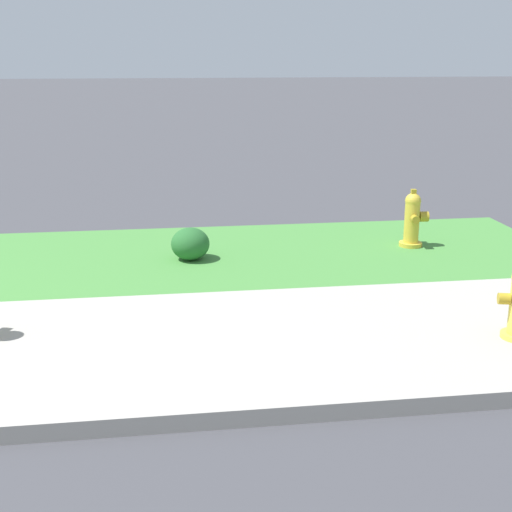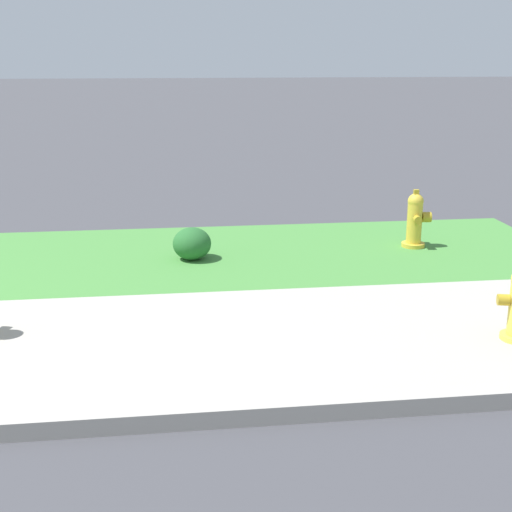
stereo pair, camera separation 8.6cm
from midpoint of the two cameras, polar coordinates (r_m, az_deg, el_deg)
fire_hydrant_across_street at (r=8.43m, az=12.13°, el=2.88°), size 0.32×0.36×0.68m
shrub_bush_far_verge at (r=7.78m, az=-5.59°, el=0.97°), size 0.42×0.42×0.36m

